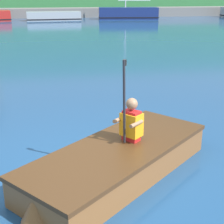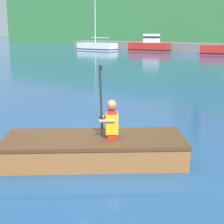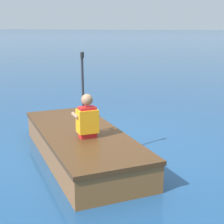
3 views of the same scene
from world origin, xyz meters
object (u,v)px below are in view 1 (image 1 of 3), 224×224
object	(u,v)px
moored_boat_dock_east_end	(54,16)
rowboat_foreground	(116,160)
moored_boat_dock_center_far	(128,14)
person_paddler	(131,122)

from	to	relation	value
moored_boat_dock_east_end	rowboat_foreground	bearing A→B (deg)	-89.48
moored_boat_dock_center_far	person_paddler	bearing A→B (deg)	-102.84
moored_boat_dock_east_end	person_paddler	world-z (taller)	person_paddler
rowboat_foreground	person_paddler	world-z (taller)	person_paddler
moored_boat_dock_center_far	person_paddler	world-z (taller)	moored_boat_dock_center_far
rowboat_foreground	moored_boat_dock_center_far	bearing A→B (deg)	76.75
rowboat_foreground	person_paddler	distance (m)	0.59
moored_boat_dock_east_end	rowboat_foreground	distance (m)	28.18
rowboat_foreground	person_paddler	bearing A→B (deg)	40.29
moored_boat_dock_center_far	moored_boat_dock_east_end	xyz separation A→B (m)	(-6.94, -0.22, -0.16)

